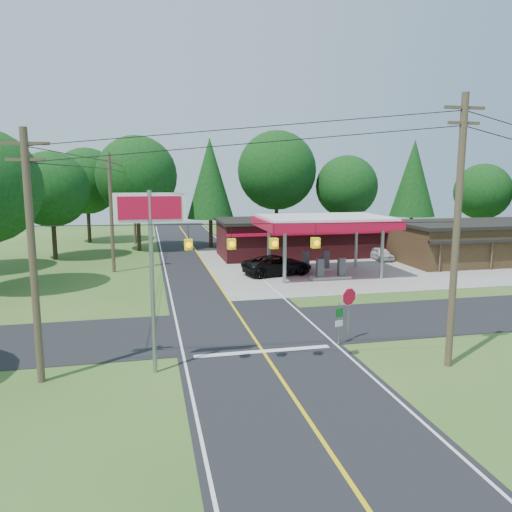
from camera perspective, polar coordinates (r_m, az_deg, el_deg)
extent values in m
plane|color=#305A1F|center=(27.21, -0.95, -8.33)|extent=(120.00, 120.00, 0.00)
cube|color=black|center=(27.21, -0.95, -8.31)|extent=(8.00, 120.00, 0.02)
cube|color=black|center=(27.21, -0.95, -8.30)|extent=(70.00, 7.00, 0.02)
cube|color=yellow|center=(27.20, -0.95, -8.28)|extent=(0.15, 110.00, 0.00)
cylinder|color=gray|center=(37.82, 3.30, -0.05)|extent=(0.28, 0.28, 4.20)
cylinder|color=gray|center=(42.60, 1.48, 1.03)|extent=(0.28, 0.28, 4.20)
cylinder|color=gray|center=(40.70, 14.20, 0.35)|extent=(0.28, 0.28, 4.20)
cylinder|color=gray|center=(45.18, 11.38, 1.32)|extent=(0.28, 0.28, 4.20)
cube|color=#BD0A2A|center=(41.12, 7.77, 3.80)|extent=(10.60, 7.40, 0.70)
cube|color=white|center=(41.08, 7.78, 4.36)|extent=(10.00, 7.00, 0.25)
cube|color=#9E9B93|center=(40.08, 8.52, -2.46)|extent=(3.20, 0.90, 0.22)
cube|color=#3F3F44|center=(39.61, 7.33, -1.37)|extent=(0.55, 0.45, 1.50)
cube|color=#3F3F44|center=(40.25, 9.74, -1.26)|extent=(0.55, 0.45, 1.50)
cube|color=#9E9B93|center=(43.40, 6.83, -1.52)|extent=(3.20, 0.90, 0.22)
cube|color=#3F3F44|center=(42.96, 5.71, -0.50)|extent=(0.55, 0.45, 1.50)
cube|color=#3F3F44|center=(43.55, 7.97, -0.41)|extent=(0.55, 0.45, 1.50)
cube|color=#4E1619|center=(51.14, 4.90, 2.00)|extent=(16.00, 7.00, 3.50)
cube|color=black|center=(50.93, 4.93, 4.12)|extent=(16.40, 7.40, 0.30)
cube|color=#BD0A2A|center=(47.63, 6.20, 2.59)|extent=(16.00, 0.50, 0.25)
cube|color=#362616|center=(53.44, 26.04, 1.40)|extent=(20.00, 8.00, 3.50)
cube|color=black|center=(53.24, 26.18, 3.42)|extent=(20.40, 8.40, 0.30)
cylinder|color=#473828|center=(22.48, 21.92, 2.25)|extent=(0.30, 0.30, 11.50)
cube|color=#473828|center=(22.49, 22.75, 15.38)|extent=(1.80, 0.12, 0.12)
cube|color=#473828|center=(22.43, 22.65, 13.86)|extent=(1.40, 0.12, 0.12)
cylinder|color=#473828|center=(21.12, -24.16, -0.37)|extent=(0.30, 0.30, 10.00)
cube|color=#473828|center=(20.90, -24.98, 11.61)|extent=(1.80, 0.12, 0.12)
cube|color=#473828|center=(20.88, -24.87, 9.97)|extent=(1.40, 0.12, 0.12)
cylinder|color=#473828|center=(43.63, -16.20, 4.69)|extent=(0.30, 0.30, 10.00)
cube|color=#473828|center=(43.52, -16.47, 10.47)|extent=(1.80, 0.12, 0.12)
cube|color=#473828|center=(43.51, -16.43, 9.68)|extent=(1.40, 0.12, 0.12)
cylinder|color=#473828|center=(60.53, -13.76, 5.76)|extent=(0.30, 0.30, 9.50)
cube|color=#FFE90D|center=(19.97, -7.73, 1.30)|extent=(0.32, 0.32, 0.42)
cube|color=#FFE90D|center=(19.98, -2.82, 1.38)|extent=(0.32, 0.32, 0.42)
cube|color=#FFE90D|center=(20.14, 2.05, 1.45)|extent=(0.32, 0.32, 0.42)
cube|color=#FFE90D|center=(20.44, 6.81, 1.51)|extent=(0.32, 0.32, 0.42)
cylinder|color=#332316|center=(52.55, -22.05, 1.80)|extent=(0.44, 0.44, 3.96)
sphere|color=black|center=(52.19, -22.38, 7.07)|extent=(7.26, 7.26, 7.26)
cylinder|color=#332316|center=(55.73, -13.26, 3.00)|extent=(0.44, 0.44, 4.68)
sphere|color=black|center=(55.42, -13.48, 8.89)|extent=(8.58, 8.58, 8.58)
cylinder|color=#332316|center=(57.19, -5.19, 3.18)|extent=(0.44, 0.44, 4.32)
cone|color=black|center=(56.86, -5.28, 8.84)|extent=(5.28, 5.28, 9.00)
cylinder|color=#332316|center=(59.65, 2.34, 3.82)|extent=(0.44, 0.44, 5.04)
sphere|color=black|center=(59.38, 2.38, 9.74)|extent=(9.24, 9.24, 9.24)
cylinder|color=#332316|center=(60.38, 10.20, 3.23)|extent=(0.44, 0.44, 3.96)
sphere|color=black|center=(60.07, 10.33, 7.82)|extent=(7.26, 7.26, 7.26)
cylinder|color=#332316|center=(62.99, 17.30, 3.37)|extent=(0.44, 0.44, 4.32)
cone|color=black|center=(62.70, 17.55, 8.50)|extent=(5.28, 5.28, 9.00)
cylinder|color=#332316|center=(65.74, 24.23, 2.88)|extent=(0.44, 0.44, 3.60)
sphere|color=black|center=(65.45, 24.49, 6.71)|extent=(6.60, 6.60, 6.60)
cylinder|color=#332316|center=(64.07, -18.55, 3.40)|extent=(0.44, 0.44, 4.32)
sphere|color=black|center=(63.79, -18.80, 8.12)|extent=(7.92, 7.92, 7.92)
imported|color=black|center=(41.31, 2.45, -1.06)|extent=(6.77, 6.77, 1.61)
imported|color=silver|center=(49.86, 14.10, 0.23)|extent=(3.54, 3.54, 1.20)
cylinder|color=gray|center=(20.89, -11.76, -3.14)|extent=(0.18, 0.18, 7.63)
cube|color=white|center=(20.45, -12.05, 5.41)|extent=(2.84, 0.13, 1.20)
cube|color=#BD0A2A|center=(20.40, -12.05, 5.40)|extent=(2.50, 0.11, 0.92)
cylinder|color=gray|center=(25.38, 10.51, -6.76)|extent=(0.07, 0.07, 2.58)
cylinder|color=gray|center=(24.74, 9.44, -7.68)|extent=(0.06, 0.06, 2.15)
cube|color=#0C591E|center=(24.54, 9.51, -6.41)|extent=(0.43, 0.16, 0.44)
cube|color=white|center=(24.69, 9.47, -7.61)|extent=(0.43, 0.16, 0.29)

